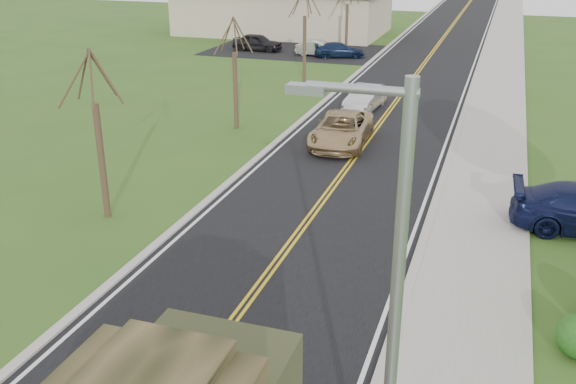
% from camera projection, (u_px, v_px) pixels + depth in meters
% --- Properties ---
extents(road, '(8.00, 120.00, 0.01)m').
position_uv_depth(road, '(418.00, 72.00, 47.57)').
color(road, black).
rests_on(road, ground).
extents(curb_right, '(0.30, 120.00, 0.12)m').
position_uv_depth(curb_right, '(476.00, 75.00, 46.32)').
color(curb_right, '#9E998E').
rests_on(curb_right, ground).
extents(sidewalk_right, '(3.20, 120.00, 0.10)m').
position_uv_depth(sidewalk_right, '(501.00, 76.00, 45.80)').
color(sidewalk_right, '#9E998E').
rests_on(sidewalk_right, ground).
extents(curb_left, '(0.30, 120.00, 0.10)m').
position_uv_depth(curb_left, '(363.00, 68.00, 48.78)').
color(curb_left, '#9E998E').
rests_on(curb_left, ground).
extents(street_light, '(1.65, 0.22, 8.00)m').
position_uv_depth(street_light, '(387.00, 331.00, 8.88)').
color(street_light, gray).
rests_on(street_light, ground).
extents(bare_tree_a, '(1.93, 2.26, 6.08)m').
position_uv_depth(bare_tree_a, '(100.00, 148.00, 22.31)').
color(bare_tree_a, '#38281C').
rests_on(bare_tree_a, ground).
extents(bare_tree_b, '(1.83, 2.14, 5.73)m').
position_uv_depth(bare_tree_b, '(235.00, 82.00, 32.91)').
color(bare_tree_b, '#38281C').
rests_on(bare_tree_b, ground).
extents(bare_tree_c, '(2.04, 2.39, 6.42)m').
position_uv_depth(bare_tree_c, '(305.00, 41.00, 43.34)').
color(bare_tree_c, '#38281C').
rests_on(bare_tree_c, ground).
extents(bare_tree_d, '(1.88, 2.20, 5.91)m').
position_uv_depth(bare_tree_d, '(347.00, 23.00, 53.96)').
color(bare_tree_d, '#38281C').
rests_on(bare_tree_d, ground).
extents(commercial_building, '(25.50, 21.50, 5.65)m').
position_uv_depth(commercial_building, '(284.00, 6.00, 65.33)').
color(commercial_building, tan).
rests_on(commercial_building, ground).
extents(suv_champagne, '(2.77, 5.55, 1.51)m').
position_uv_depth(suv_champagne, '(342.00, 129.00, 30.96)').
color(suv_champagne, tan).
rests_on(suv_champagne, ground).
extents(sedan_silver, '(1.85, 4.38, 1.41)m').
position_uv_depth(sedan_silver, '(365.00, 98.00, 37.10)').
color(sedan_silver, silver).
rests_on(sedan_silver, ground).
extents(lot_car_dark, '(4.36, 1.79, 1.48)m').
position_uv_depth(lot_car_dark, '(258.00, 42.00, 55.78)').
color(lot_car_dark, black).
rests_on(lot_car_dark, ground).
extents(lot_car_silver, '(3.94, 1.47, 1.29)m').
position_uv_depth(lot_car_silver, '(319.00, 48.00, 53.40)').
color(lot_car_silver, '#B3B3B8').
rests_on(lot_car_silver, ground).
extents(lot_car_navy, '(4.50, 2.96, 1.21)m').
position_uv_depth(lot_car_navy, '(339.00, 50.00, 52.89)').
color(lot_car_navy, '#0F1C38').
rests_on(lot_car_navy, ground).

